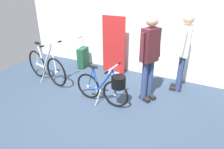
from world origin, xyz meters
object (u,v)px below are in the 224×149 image
object	(u,v)px
floor_banner_stand	(114,49)
rolling_suitcase	(83,57)
display_bike_left	(46,66)
folding_bike_foreground	(107,86)
visitor_near_wall	(184,49)
visitor_browsing	(150,54)

from	to	relation	value
floor_banner_stand	rolling_suitcase	xyz separation A→B (m)	(-0.89, -0.05, -0.35)
display_bike_left	rolling_suitcase	size ratio (longest dim) A/B	1.69
floor_banner_stand	display_bike_left	world-z (taller)	floor_banner_stand
floor_banner_stand	display_bike_left	xyz separation A→B (m)	(-1.19, -1.13, -0.26)
folding_bike_foreground	visitor_near_wall	size ratio (longest dim) A/B	0.71
floor_banner_stand	folding_bike_foreground	size ratio (longest dim) A/B	1.24
display_bike_left	visitor_near_wall	size ratio (longest dim) A/B	0.86
display_bike_left	visitor_near_wall	bearing A→B (deg)	18.37
display_bike_left	visitor_browsing	distance (m)	2.43
folding_bike_foreground	visitor_near_wall	world-z (taller)	visitor_near_wall
visitor_browsing	visitor_near_wall	bearing A→B (deg)	51.91
floor_banner_stand	folding_bike_foreground	bearing A→B (deg)	-68.97
visitor_near_wall	visitor_browsing	size ratio (longest dim) A/B	0.98
floor_banner_stand	display_bike_left	bearing A→B (deg)	-136.46
display_bike_left	rolling_suitcase	distance (m)	1.12
folding_bike_foreground	display_bike_left	size ratio (longest dim) A/B	0.83
display_bike_left	folding_bike_foreground	bearing A→B (deg)	-8.04
folding_bike_foreground	visitor_browsing	distance (m)	0.99
folding_bike_foreground	rolling_suitcase	xyz separation A→B (m)	(-1.42, 1.32, -0.11)
folding_bike_foreground	visitor_browsing	size ratio (longest dim) A/B	0.69
floor_banner_stand	folding_bike_foreground	xyz separation A→B (m)	(0.53, -1.38, -0.24)
rolling_suitcase	display_bike_left	bearing A→B (deg)	-105.40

